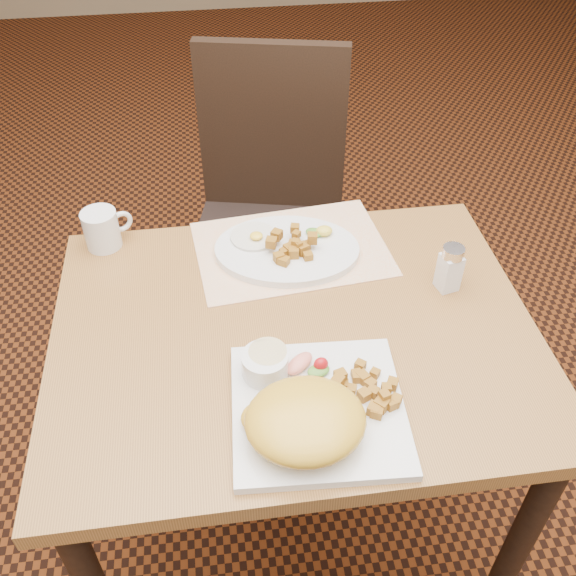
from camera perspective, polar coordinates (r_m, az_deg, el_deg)
The scene contains 15 objects.
ground at distance 1.81m, azimuth 0.43°, elevation -20.46°, with size 8.00×8.00×0.00m, color black.
table at distance 1.28m, azimuth 0.58°, elevation -7.08°, with size 0.90×0.70×0.75m.
chair_far at distance 1.88m, azimuth -1.66°, elevation 7.44°, with size 0.50×0.51×0.97m.
placemat at distance 1.37m, azimuth 0.30°, elevation 3.51°, with size 0.40×0.28×0.00m, color white.
plate_square at distance 1.07m, azimuth 2.71°, elevation -10.69°, with size 0.28×0.28×0.02m, color silver.
plate_oval at distance 1.35m, azimuth -0.09°, elevation 3.40°, with size 0.30×0.23×0.02m, color silver, non-canonical shape.
hollandaise_mound at distance 1.00m, azimuth 1.44°, elevation -11.73°, with size 0.19×0.17×0.07m.
ramekin at distance 1.09m, azimuth -2.04°, elevation -6.71°, with size 0.08×0.08×0.04m.
garnish_sq at distance 1.10m, azimuth 1.83°, elevation -6.86°, with size 0.09×0.07×0.03m.
fried_egg at distance 1.37m, azimuth -3.03°, elevation 4.60°, with size 0.10×0.10×0.02m.
garnish_ov at distance 1.38m, azimuth 2.90°, elevation 5.05°, with size 0.06×0.04×0.02m.
salt_shaker at distance 1.29m, azimuth 14.20°, elevation 1.78°, with size 0.05×0.05×0.10m.
coffee_mug at distance 1.42m, azimuth -16.17°, elevation 5.07°, with size 0.10×0.07×0.08m.
home_fries_sq at distance 1.07m, azimuth 7.15°, elevation -9.06°, with size 0.12×0.12×0.03m.
home_fries_ov at distance 1.33m, azimuth 0.38°, elevation 3.70°, with size 0.11×0.11×0.04m.
Camera 1 is at (-0.13, -0.83, 1.61)m, focal length 40.00 mm.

